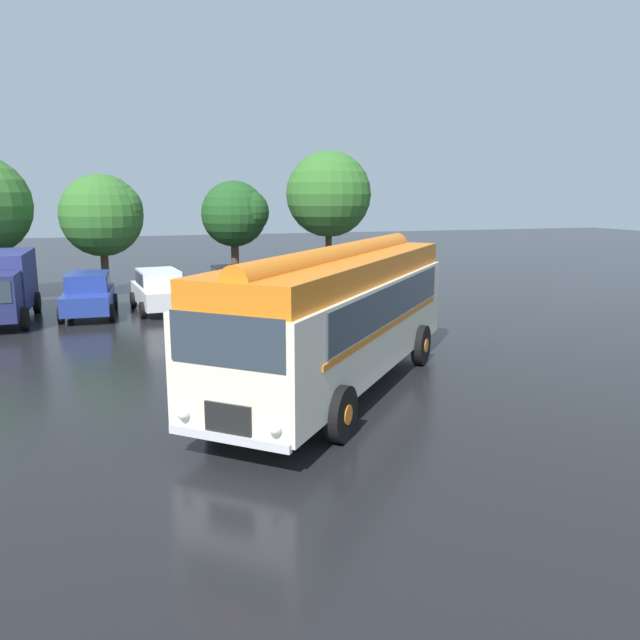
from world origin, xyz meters
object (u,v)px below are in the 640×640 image
car_mid_left (159,290)px  car_mid_right (235,286)px  car_far_right (294,286)px  vintage_bus (339,312)px  car_near_left (89,294)px

car_mid_left → car_mid_right: bearing=2.4°
car_far_right → vintage_bus: bearing=-99.7°
car_near_left → vintage_bus: bearing=-61.8°
car_mid_right → vintage_bus: bearing=-87.8°
vintage_bus → car_near_left: bearing=118.2°
car_mid_right → car_near_left: bearing=-176.2°
car_mid_right → car_far_right: bearing=-12.1°
vintage_bus → car_far_right: bearing=80.3°
vintage_bus → car_mid_right: vintage_bus is taller
car_near_left → car_far_right: size_ratio=0.99×
car_mid_left → car_mid_right: size_ratio=1.02×
car_far_right → car_near_left: bearing=179.0°
car_near_left → car_mid_left: bearing=5.5°
car_near_left → car_mid_right: size_ratio=0.99×
car_near_left → car_mid_left: same height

